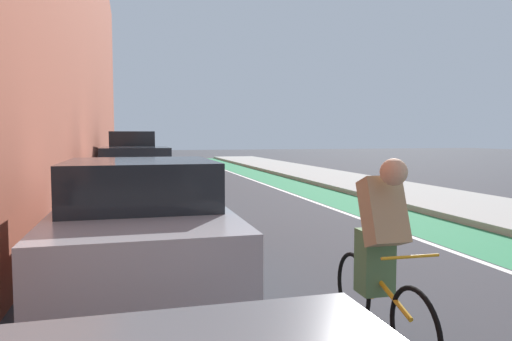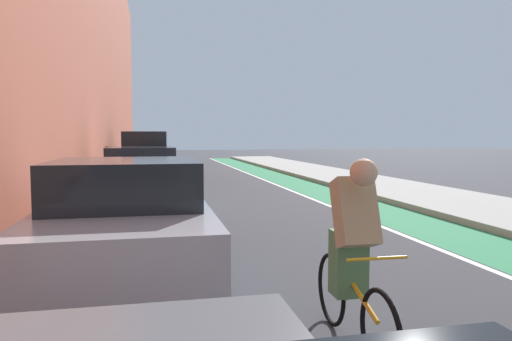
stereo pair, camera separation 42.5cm
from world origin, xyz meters
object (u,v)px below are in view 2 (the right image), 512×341
(parked_sedan_white, at_px, (142,176))
(cyclist_mid, at_px, (353,254))
(parked_sedan_silver, at_px, (128,223))
(parked_suv_black, at_px, (146,156))

(parked_sedan_white, distance_m, cyclist_mid, 8.87)
(parked_sedan_silver, distance_m, cyclist_mid, 2.81)
(parked_sedan_silver, bearing_deg, parked_suv_black, 90.01)
(parked_suv_black, height_order, cyclist_mid, parked_suv_black)
(parked_sedan_white, bearing_deg, parked_sedan_silver, -90.00)
(parked_sedan_white, height_order, parked_suv_black, parked_suv_black)
(parked_sedan_silver, distance_m, parked_suv_black, 13.60)
(parked_sedan_silver, xyz_separation_m, cyclist_mid, (1.93, -2.03, 0.03))
(parked_sedan_silver, distance_m, parked_sedan_white, 6.62)
(parked_suv_black, relative_size, cyclist_mid, 2.63)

